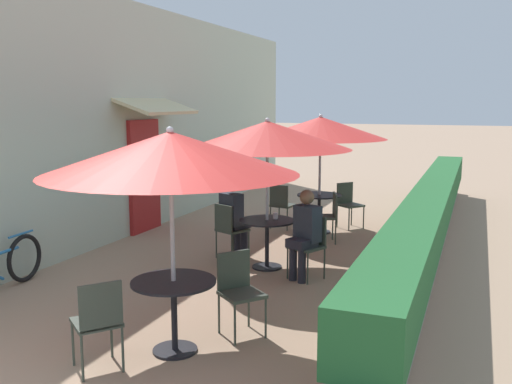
{
  "coord_description": "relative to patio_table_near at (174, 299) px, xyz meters",
  "views": [
    {
      "loc": [
        3.44,
        -2.98,
        2.43
      ],
      "look_at": [
        0.15,
        5.4,
        1.0
      ],
      "focal_mm": 40.0,
      "sensor_mm": 36.0,
      "label": 1
    }
  ],
  "objects": [
    {
      "name": "patio_umbrella_mid",
      "position": [
        -0.15,
        3.01,
        1.42
      ],
      "size": [
        2.42,
        2.42,
        2.2
      ],
      "color": "#B7B7BC",
      "rests_on": "ground_plane"
    },
    {
      "name": "cafe_chair_near_right",
      "position": [
        -0.41,
        -0.64,
        -0.02
      ],
      "size": [
        0.56,
        0.56,
        0.87
      ],
      "rotation": [
        0.0,
        0.0,
        7.18
      ],
      "color": "#384238",
      "rests_on": "ground_plane"
    },
    {
      "name": "cafe_chair_far_back",
      "position": [
        -0.8,
        5.56,
        -0.02
      ],
      "size": [
        0.45,
        0.45,
        0.87
      ],
      "rotation": [
        0.0,
        0.0,
        12.42
      ],
      "color": "#384238",
      "rests_on": "ground_plane"
    },
    {
      "name": "patio_table_mid",
      "position": [
        -0.15,
        3.01,
        0.0
      ],
      "size": [
        0.83,
        0.83,
        0.72
      ],
      "color": "black",
      "rests_on": "ground_plane"
    },
    {
      "name": "patio_table_near",
      "position": [
        0.0,
        0.0,
        0.0
      ],
      "size": [
        0.83,
        0.83,
        0.72
      ],
      "color": "black",
      "rests_on": "ground_plane"
    },
    {
      "name": "planter_hedge",
      "position": [
        1.99,
        5.06,
        -0.0
      ],
      "size": [
        0.6,
        12.62,
        1.01
      ],
      "color": "gray",
      "rests_on": "ground_plane"
    },
    {
      "name": "cafe_chair_far_right",
      "position": [
        0.37,
        6.16,
        -0.02
      ],
      "size": [
        0.56,
        0.56,
        0.87
      ],
      "rotation": [
        0.0,
        0.0,
        10.33
      ],
      "color": "#384238",
      "rests_on": "ground_plane"
    },
    {
      "name": "patio_umbrella_far",
      "position": [
        -0.04,
        5.52,
        1.42
      ],
      "size": [
        2.42,
        2.42,
        2.2
      ],
      "color": "#B7B7BC",
      "rests_on": "ground_plane"
    },
    {
      "name": "patio_umbrella_near",
      "position": [
        0.0,
        -0.0,
        1.42
      ],
      "size": [
        2.42,
        2.42,
        2.2
      ],
      "color": "#B7B7BC",
      "rests_on": "ground_plane"
    },
    {
      "name": "cafe_chair_mid_left",
      "position": [
        0.57,
        2.78,
        -0.02
      ],
      "size": [
        0.53,
        0.53,
        0.87
      ],
      "rotation": [
        0.0,
        0.0,
        9.01
      ],
      "color": "#384238",
      "rests_on": "ground_plane"
    },
    {
      "name": "coffee_cup_mid",
      "position": [
        -0.06,
        3.13,
        0.23
      ],
      "size": [
        0.07,
        0.07,
        0.09
      ],
      "color": "white",
      "rests_on": "patio_table_mid"
    },
    {
      "name": "cafe_chair_near_left",
      "position": [
        0.41,
        0.64,
        -0.02
      ],
      "size": [
        0.56,
        0.56,
        0.87
      ],
      "rotation": [
        0.0,
        0.0,
        4.04
      ],
      "color": "#384238",
      "rests_on": "ground_plane"
    },
    {
      "name": "seated_patron_mid_left",
      "position": [
        0.52,
        2.67,
        0.15
      ],
      "size": [
        0.45,
        0.5,
        1.25
      ],
      "rotation": [
        0.0,
        0.0,
        9.01
      ],
      "color": "#23232D",
      "rests_on": "ground_plane"
    },
    {
      "name": "patio_table_far",
      "position": [
        -0.04,
        5.52,
        0.0
      ],
      "size": [
        0.83,
        0.83,
        0.72
      ],
      "color": "black",
      "rests_on": "ground_plane"
    },
    {
      "name": "cafe_chair_mid_right",
      "position": [
        -0.87,
        3.25,
        -0.02
      ],
      "size": [
        0.53,
        0.53,
        0.87
      ],
      "rotation": [
        0.0,
        0.0,
        12.15
      ],
      "color": "#384238",
      "rests_on": "ground_plane"
    },
    {
      "name": "cafe_chair_far_left",
      "position": [
        0.31,
        4.85,
        -0.02
      ],
      "size": [
        0.52,
        0.52,
        0.87
      ],
      "rotation": [
        0.0,
        0.0,
        8.23
      ],
      "color": "#384238",
      "rests_on": "ground_plane"
    },
    {
      "name": "seated_patron_mid_right",
      "position": [
        -0.82,
        3.35,
        0.15
      ],
      "size": [
        0.45,
        0.5,
        1.25
      ],
      "rotation": [
        0.0,
        0.0,
        12.15
      ],
      "color": "#23232D",
      "rests_on": "ground_plane"
    },
    {
      "name": "cafe_facade_wall",
      "position": [
        -3.3,
        5.02,
        1.55
      ],
      "size": [
        0.98,
        13.62,
        4.2
      ],
      "color": "#B2C1AD",
      "rests_on": "ground_plane"
    }
  ]
}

